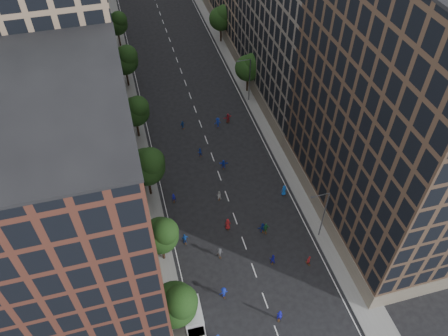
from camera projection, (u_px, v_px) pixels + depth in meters
name	position (u px, v px, depth m)	size (l,w,h in m)	color
ground	(201.00, 126.00, 78.94)	(240.00, 240.00, 0.00)	black
sidewalk_left	(130.00, 111.00, 81.75)	(4.00, 105.00, 0.15)	slate
sidewalk_right	(252.00, 92.00, 86.18)	(4.00, 105.00, 0.15)	slate
bldg_left_a	(80.00, 219.00, 45.09)	(14.00, 22.00, 30.00)	#4E271D
bldg_left_b	(70.00, 76.00, 59.94)	(14.00, 26.00, 34.00)	#977D63
bldg_left_c	(71.00, 20.00, 77.67)	(14.00, 20.00, 28.00)	#4E271D
bldg_right_a	(396.00, 112.00, 52.69)	(14.00, 30.00, 36.00)	#4B3628
bldg_right_b	(302.00, 16.00, 73.42)	(14.00, 28.00, 33.00)	#6C6259
tree_left_0	(176.00, 304.00, 48.15)	(5.20, 5.20, 8.83)	black
tree_left_1	(162.00, 234.00, 55.23)	(4.80, 4.80, 8.21)	black
tree_left_2	(147.00, 165.00, 62.78)	(5.60, 5.60, 9.45)	black
tree_left_3	(136.00, 110.00, 72.66)	(5.00, 5.00, 8.58)	black
tree_left_4	(125.00, 59.00, 83.31)	(5.40, 5.40, 9.08)	black
tree_left_5	(117.00, 23.00, 94.46)	(4.80, 4.80, 8.33)	black
tree_right_a	(249.00, 67.00, 82.36)	(5.00, 5.00, 8.39)	black
tree_right_b	(222.00, 17.00, 95.68)	(5.20, 5.20, 8.83)	black
streetlamp_near	(323.00, 213.00, 58.19)	(2.64, 0.22, 9.06)	#595B60
streetlamp_far	(249.00, 78.00, 80.56)	(2.64, 0.22, 9.06)	#595B60
cargo_van	(193.00, 318.00, 51.73)	(2.48, 5.06, 2.66)	silver
skater_1	(279.00, 315.00, 52.48)	(0.69, 0.45, 1.88)	#1616B8
skater_2	(272.00, 259.00, 58.21)	(0.78, 0.61, 1.60)	#121394
skater_3	(224.00, 293.00, 54.68)	(1.12, 0.65, 1.74)	#13259F
skater_4	(185.00, 239.00, 60.39)	(1.05, 0.44, 1.80)	#123C93
skater_5	(262.00, 228.00, 61.84)	(1.48, 0.47, 1.60)	navy
skater_6	(228.00, 224.00, 62.08)	(0.94, 0.61, 1.93)	maroon
skater_7	(309.00, 260.00, 58.04)	(0.60, 0.39, 1.64)	maroon
skater_8	(219.00, 195.00, 66.14)	(0.76, 0.59, 1.56)	silver
skater_9	(219.00, 253.00, 58.85)	(1.08, 0.62, 1.67)	#3A3B3F
skater_10	(266.00, 228.00, 61.70)	(1.03, 0.43, 1.76)	#206B35
skater_11	(223.00, 164.00, 70.81)	(1.50, 0.48, 1.61)	#1633B6
skater_12	(284.00, 190.00, 66.61)	(0.93, 0.60, 1.90)	#1551B1
skater_13	(174.00, 198.00, 65.81)	(0.58, 0.38, 1.59)	#121598
skater_14	(200.00, 152.00, 72.88)	(0.75, 0.59, 1.55)	#122C97
skater_15	(218.00, 123.00, 77.99)	(1.26, 0.72, 1.95)	#132D9F
skater_16	(183.00, 125.00, 77.89)	(0.90, 0.38, 1.54)	#13449E
skater_17	(228.00, 118.00, 79.00)	(1.68, 0.54, 1.81)	#AC1C29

